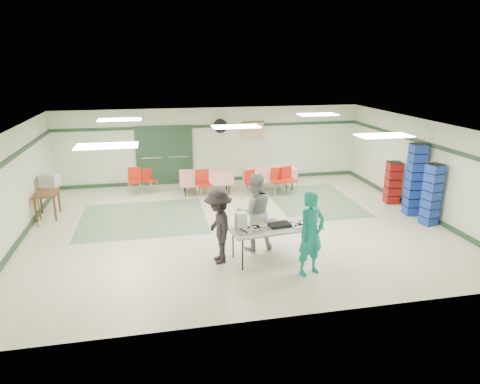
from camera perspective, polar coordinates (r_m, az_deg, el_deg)
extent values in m
plane|color=beige|center=(11.73, -0.50, -4.36)|extent=(11.00, 11.00, 0.00)
plane|color=silver|center=(11.03, -0.54, 8.81)|extent=(11.00, 11.00, 0.00)
plane|color=beige|center=(15.63, -3.71, 6.24)|extent=(11.00, 0.00, 11.00)
plane|color=beige|center=(7.19, 6.44, -7.20)|extent=(11.00, 0.00, 11.00)
plane|color=beige|center=(11.62, -28.20, 0.36)|extent=(0.00, 9.00, 9.00)
plane|color=beige|center=(13.45, 23.17, 3.09)|extent=(0.00, 9.00, 9.00)
cube|color=#203A24|center=(15.49, -3.75, 8.76)|extent=(11.00, 0.06, 0.10)
cube|color=#203A24|center=(15.90, -3.61, 1.65)|extent=(11.00, 0.06, 0.12)
cube|color=#203A24|center=(11.46, -28.54, 3.73)|extent=(0.06, 9.00, 0.10)
cube|color=#203A24|center=(12.01, -27.20, -5.53)|extent=(0.06, 9.00, 0.12)
cube|color=#203A24|center=(13.30, 23.41, 6.01)|extent=(0.06, 9.00, 0.10)
cube|color=#203A24|center=(13.78, 22.44, -2.12)|extent=(0.06, 9.00, 0.12)
cube|color=slate|center=(12.48, -12.76, -3.43)|extent=(3.50, 3.00, 0.01)
cube|color=slate|center=(13.84, 9.73, -1.20)|extent=(2.50, 3.50, 0.01)
cube|color=#959895|center=(15.50, -11.76, 4.68)|extent=(0.90, 0.06, 2.10)
cube|color=#959895|center=(15.52, -8.25, 4.88)|extent=(0.90, 0.06, 2.10)
cube|color=#203A24|center=(15.48, -10.02, 4.77)|extent=(2.00, 0.03, 2.15)
cylinder|color=black|center=(15.50, -2.62, 8.79)|extent=(0.50, 0.10, 0.50)
cube|color=tan|center=(15.76, 1.75, 8.20)|extent=(0.80, 0.02, 0.60)
cube|color=#9C9C98|center=(9.57, 4.68, -4.75)|extent=(2.12, 1.07, 0.04)
cylinder|color=black|center=(9.15, 0.35, -8.37)|extent=(0.04, 0.04, 0.72)
cylinder|color=black|center=(9.81, 10.13, -6.81)|extent=(0.04, 0.04, 0.72)
cylinder|color=black|center=(9.71, -0.94, -6.78)|extent=(0.04, 0.04, 0.72)
cylinder|color=black|center=(10.34, 8.38, -5.43)|extent=(0.04, 0.04, 0.72)
cube|color=silver|center=(9.72, 8.30, -4.32)|extent=(0.57, 0.46, 0.02)
cube|color=silver|center=(9.63, 3.48, -4.38)|extent=(0.69, 0.56, 0.02)
cube|color=silver|center=(9.29, 1.23, -5.17)|extent=(0.61, 0.49, 0.02)
cube|color=black|center=(9.57, 5.29, -4.38)|extent=(0.50, 0.35, 0.08)
cube|color=white|center=(9.36, 0.12, -3.85)|extent=(0.26, 0.24, 0.37)
imported|color=#13867C|center=(8.94, 9.46, -5.53)|extent=(0.76, 0.63, 1.78)
imported|color=#999A9E|center=(9.97, 1.94, -2.69)|extent=(0.92, 0.73, 1.84)
imported|color=black|center=(9.35, -2.90, -4.66)|extent=(0.69, 1.11, 1.66)
cube|color=red|center=(14.72, 3.99, 3.11)|extent=(1.78, 0.83, 0.05)
cube|color=red|center=(14.76, 3.97, 2.40)|extent=(1.78, 0.85, 0.40)
cylinder|color=black|center=(14.34, 1.55, 1.20)|extent=(0.04, 0.04, 0.72)
cylinder|color=black|center=(14.79, 6.99, 1.57)|extent=(0.04, 0.04, 0.72)
cylinder|color=black|center=(14.88, 0.94, 1.80)|extent=(0.04, 0.04, 0.72)
cylinder|color=black|center=(15.31, 6.21, 2.14)|extent=(0.04, 0.04, 0.72)
cube|color=red|center=(14.30, -4.55, 2.68)|extent=(1.76, 0.80, 0.05)
cube|color=red|center=(14.35, -4.54, 1.94)|extent=(1.76, 0.82, 0.40)
cylinder|color=black|center=(14.07, -7.34, 0.75)|extent=(0.04, 0.04, 0.72)
cylinder|color=black|center=(14.21, -1.48, 1.04)|extent=(0.04, 0.04, 0.72)
cylinder|color=black|center=(14.63, -7.46, 1.38)|extent=(0.04, 0.04, 0.72)
cylinder|color=black|center=(14.76, -1.83, 1.66)|extent=(0.04, 0.04, 0.72)
cube|color=#AF1F0E|center=(14.22, 5.12, 1.40)|extent=(0.45, 0.45, 0.04)
cube|color=#AF1F0E|center=(14.33, 4.87, 2.47)|extent=(0.42, 0.08, 0.41)
cylinder|color=silver|center=(14.08, 4.72, 0.24)|extent=(0.02, 0.02, 0.44)
cylinder|color=silver|center=(14.20, 5.96, 0.35)|extent=(0.02, 0.02, 0.44)
cylinder|color=silver|center=(14.37, 4.24, 0.60)|extent=(0.02, 0.02, 0.44)
cylinder|color=silver|center=(14.49, 5.46, 0.71)|extent=(0.02, 0.02, 0.44)
cube|color=#AF1F0E|center=(14.01, 1.75, 1.14)|extent=(0.53, 0.53, 0.04)
cube|color=#AF1F0E|center=(14.09, 1.31, 2.16)|extent=(0.38, 0.20, 0.40)
cylinder|color=silver|center=(13.86, 1.63, -0.02)|extent=(0.02, 0.02, 0.42)
cylinder|color=silver|center=(14.05, 2.66, 0.20)|extent=(0.02, 0.02, 0.42)
cylinder|color=silver|center=(14.10, 0.83, 0.29)|extent=(0.02, 0.02, 0.42)
cylinder|color=silver|center=(14.29, 1.86, 0.50)|extent=(0.02, 0.02, 0.42)
cube|color=#AF1F0E|center=(14.33, 6.62, 1.53)|extent=(0.54, 0.54, 0.04)
cube|color=#AF1F0E|center=(14.42, 6.19, 2.61)|extent=(0.42, 0.18, 0.43)
cylinder|color=silver|center=(14.17, 6.45, 0.32)|extent=(0.02, 0.02, 0.45)
cylinder|color=silver|center=(14.37, 7.54, 0.52)|extent=(0.02, 0.02, 0.45)
cylinder|color=silver|center=(14.43, 5.63, 0.66)|extent=(0.02, 0.02, 0.45)
cylinder|color=silver|center=(14.63, 6.71, 0.85)|extent=(0.02, 0.02, 0.45)
cube|color=#AF1F0E|center=(13.73, -4.79, 0.94)|extent=(0.52, 0.52, 0.04)
cube|color=#AF1F0E|center=(13.84, -5.07, 2.11)|extent=(0.44, 0.13, 0.44)
cylinder|color=silver|center=(13.59, -5.23, -0.35)|extent=(0.02, 0.02, 0.46)
cylinder|color=silver|center=(13.69, -3.83, -0.18)|extent=(0.02, 0.02, 0.46)
cylinder|color=silver|center=(13.91, -5.68, 0.05)|extent=(0.02, 0.02, 0.46)
cylinder|color=silver|center=(14.01, -4.31, 0.22)|extent=(0.02, 0.02, 0.46)
cube|color=#AF1F0E|center=(14.67, -11.88, 1.46)|extent=(0.54, 0.54, 0.04)
cube|color=#AF1F0E|center=(14.75, -12.35, 2.37)|extent=(0.33, 0.27, 0.39)
cylinder|color=silver|center=(14.52, -11.92, 0.39)|extent=(0.02, 0.02, 0.41)
cylinder|color=silver|center=(14.71, -10.98, 0.65)|extent=(0.02, 0.02, 0.41)
cylinder|color=silver|center=(14.76, -12.67, 0.61)|extent=(0.02, 0.02, 0.41)
cylinder|color=silver|center=(14.94, -11.74, 0.87)|extent=(0.02, 0.02, 0.41)
cube|color=#AF1F0E|center=(14.48, -13.89, 1.31)|extent=(0.47, 0.47, 0.04)
cube|color=#AF1F0E|center=(14.61, -13.87, 2.40)|extent=(0.43, 0.08, 0.43)
cylinder|color=silver|center=(14.41, -14.58, 0.16)|extent=(0.02, 0.02, 0.45)
cylinder|color=silver|center=(14.36, -13.23, 0.20)|extent=(0.02, 0.02, 0.45)
cylinder|color=silver|center=(14.74, -14.40, 0.54)|extent=(0.02, 0.02, 0.45)
cylinder|color=silver|center=(14.69, -13.08, 0.59)|extent=(0.02, 0.02, 0.45)
cube|color=navy|center=(13.16, 22.26, 1.52)|extent=(0.45, 0.45, 2.09)
cube|color=maroon|center=(14.14, 19.70, 1.20)|extent=(0.47, 0.47, 1.32)
cube|color=navy|center=(12.57, 24.20, -0.34)|extent=(0.44, 0.44, 1.70)
cube|color=brown|center=(13.25, -24.45, -0.10)|extent=(0.66, 0.98, 0.05)
cube|color=brown|center=(13.04, -25.58, -2.23)|extent=(0.05, 0.05, 0.70)
cube|color=brown|center=(12.95, -23.45, -2.09)|extent=(0.05, 0.05, 0.70)
cube|color=brown|center=(13.77, -25.00, -1.18)|extent=(0.05, 0.05, 0.70)
cube|color=brown|center=(13.68, -22.99, -1.04)|extent=(0.05, 0.05, 0.70)
cube|color=#A8A8A3|center=(13.73, -24.07, 1.43)|extent=(0.55, 0.50, 0.37)
cylinder|color=brown|center=(12.71, -25.34, -1.16)|extent=(0.08, 0.21, 1.28)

